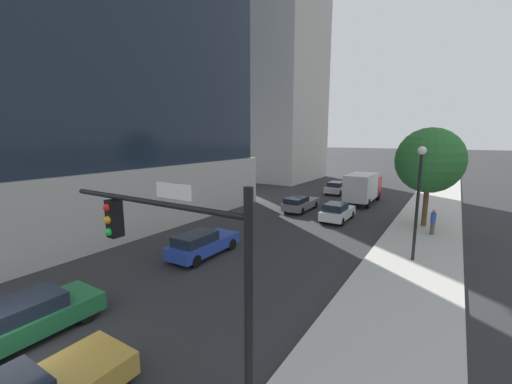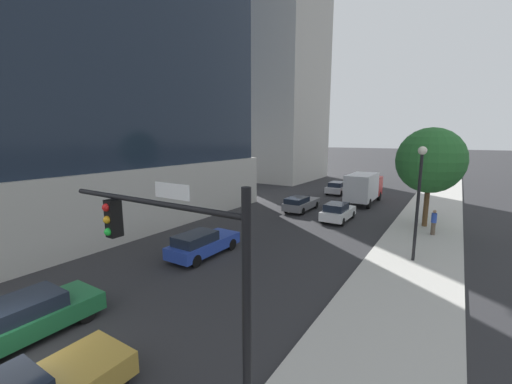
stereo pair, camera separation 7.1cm
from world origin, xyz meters
name	(u,v)px [view 1 (the left image)]	position (x,y,z in m)	size (l,w,h in m)	color
ground_plane	(10,379)	(0.00, 0.00, 0.00)	(400.00, 400.00, 0.00)	#28282B
sidewalk	(421,239)	(8.59, 20.00, 0.07)	(4.62, 120.00, 0.15)	#B2AFA8
construction_building	(277,57)	(-14.96, 43.07, 18.94)	(13.05, 24.98, 41.60)	#B2AFA8
traffic_light_pole	(176,252)	(4.60, 2.11, 4.00)	(6.07, 0.48, 5.62)	black
street_lamp	(419,188)	(8.56, 15.38, 4.13)	(0.44, 0.44, 6.12)	black
street_tree	(429,160)	(8.44, 23.26, 5.05)	(4.73, 4.73, 7.28)	brown
car_blue	(202,244)	(-1.73, 10.00, 0.75)	(1.77, 4.59, 1.48)	#233D9E
car_silver	(337,188)	(-1.73, 33.89, 0.75)	(1.80, 4.17, 1.48)	#B7B7BC
car_white	(337,212)	(2.29, 21.72, 0.75)	(1.79, 4.04, 1.52)	silver
car_green	(27,318)	(-1.73, 1.22, 0.71)	(1.94, 4.50, 1.42)	#1E6638
car_gray	(300,203)	(-1.73, 23.37, 0.71)	(1.78, 4.65, 1.39)	slate
box_truck	(363,187)	(2.29, 29.77, 1.74)	(2.35, 6.66, 3.11)	#B21E1E
pedestrian_blue_shirt	(433,222)	(9.12, 21.18, 1.03)	(0.34, 0.34, 1.72)	brown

